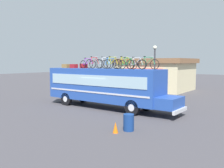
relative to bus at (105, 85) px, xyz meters
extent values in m
plane|color=#423F44|center=(-0.20, 0.00, -1.81)|extent=(120.00, 120.00, 0.00)
cube|color=#23479E|center=(-0.20, 0.00, 0.06)|extent=(10.10, 2.32, 2.55)
cube|color=#23479E|center=(5.51, 0.00, -0.84)|extent=(1.32, 2.13, 0.75)
cube|color=#99B7C6|center=(-0.20, -1.17, 0.46)|extent=(9.29, 0.04, 0.81)
cube|color=#99B7C6|center=(-0.20, 1.17, 0.46)|extent=(9.29, 0.04, 0.81)
cube|color=silver|center=(-0.20, -1.18, -0.45)|extent=(9.70, 0.03, 0.12)
cube|color=silver|center=(-0.20, 1.18, -0.45)|extent=(9.70, 0.03, 0.12)
cube|color=silver|center=(6.23, 0.00, -1.29)|extent=(0.16, 2.20, 0.24)
cylinder|color=black|center=(3.23, -1.02, -1.27)|extent=(1.08, 0.28, 1.08)
cylinder|color=silver|center=(3.23, -1.02, -1.27)|extent=(0.49, 0.30, 0.49)
cylinder|color=black|center=(3.23, 1.02, -1.27)|extent=(1.08, 0.28, 1.08)
cylinder|color=silver|center=(3.23, 1.02, -1.27)|extent=(0.49, 0.30, 0.49)
cylinder|color=black|center=(-3.33, -1.02, -1.27)|extent=(1.08, 0.28, 1.08)
cylinder|color=silver|center=(-3.33, -1.02, -1.27)|extent=(0.49, 0.30, 0.49)
cylinder|color=black|center=(-3.33, 1.02, -1.27)|extent=(1.08, 0.28, 1.08)
cylinder|color=silver|center=(-3.33, 1.02, -1.27)|extent=(0.49, 0.30, 0.49)
cube|color=olive|center=(-4.23, -0.16, 1.50)|extent=(0.66, 0.48, 0.34)
cube|color=maroon|center=(-3.32, -0.10, 1.50)|extent=(0.58, 0.44, 0.34)
cube|color=maroon|center=(-2.41, 0.17, 1.53)|extent=(0.48, 0.49, 0.39)
torus|color=black|center=(-2.17, -0.15, 1.67)|extent=(0.66, 0.04, 0.66)
torus|color=black|center=(-1.12, -0.15, 1.67)|extent=(0.66, 0.04, 0.66)
cylinder|color=purple|center=(-1.85, -0.15, 1.91)|extent=(0.20, 0.04, 0.47)
cylinder|color=purple|center=(-1.54, -0.15, 1.90)|extent=(0.48, 0.04, 0.45)
cylinder|color=purple|center=(-1.62, -0.15, 2.13)|extent=(0.63, 0.04, 0.07)
cylinder|color=purple|center=(-1.97, -0.15, 1.68)|extent=(0.40, 0.03, 0.05)
cylinder|color=purple|center=(-2.05, -0.15, 1.90)|extent=(0.26, 0.03, 0.49)
cylinder|color=purple|center=(-1.22, -0.15, 1.89)|extent=(0.22, 0.03, 0.46)
cylinder|color=silver|center=(-1.31, -0.15, 2.16)|extent=(0.03, 0.44, 0.03)
ellipsoid|color=black|center=(-1.94, -0.15, 2.18)|extent=(0.20, 0.08, 0.06)
torus|color=black|center=(-1.52, -0.08, 1.71)|extent=(0.74, 0.04, 0.74)
torus|color=black|center=(-0.53, -0.08, 1.71)|extent=(0.74, 0.04, 0.74)
cylinder|color=red|center=(-1.23, -0.08, 1.99)|extent=(0.19, 0.04, 0.53)
cylinder|color=red|center=(-0.93, -0.08, 1.97)|extent=(0.46, 0.04, 0.51)
cylinder|color=red|center=(-1.01, -0.08, 2.23)|extent=(0.60, 0.04, 0.07)
cylinder|color=red|center=(-1.34, -0.08, 1.72)|extent=(0.38, 0.03, 0.05)
cylinder|color=red|center=(-1.42, -0.08, 1.98)|extent=(0.24, 0.03, 0.55)
cylinder|color=red|center=(-0.62, -0.08, 1.96)|extent=(0.21, 0.03, 0.52)
cylinder|color=silver|center=(-0.71, -0.08, 2.26)|extent=(0.03, 0.44, 0.03)
ellipsoid|color=black|center=(-1.31, -0.08, 2.29)|extent=(0.20, 0.08, 0.06)
torus|color=black|center=(-0.76, 0.38, 1.70)|extent=(0.73, 0.04, 0.73)
torus|color=black|center=(0.25, 0.38, 1.70)|extent=(0.73, 0.04, 0.73)
cylinder|color=white|center=(-0.46, 0.38, 1.97)|extent=(0.20, 0.04, 0.52)
cylinder|color=white|center=(-0.15, 0.38, 1.96)|extent=(0.47, 0.04, 0.50)
cylinder|color=white|center=(-0.24, 0.38, 2.21)|extent=(0.61, 0.04, 0.07)
cylinder|color=white|center=(-0.57, 0.38, 1.71)|extent=(0.39, 0.03, 0.05)
cylinder|color=white|center=(-0.65, 0.38, 1.96)|extent=(0.25, 0.03, 0.54)
cylinder|color=white|center=(0.16, 0.38, 1.95)|extent=(0.21, 0.03, 0.51)
cylinder|color=silver|center=(0.07, 0.38, 2.24)|extent=(0.03, 0.44, 0.03)
ellipsoid|color=black|center=(-0.54, 0.38, 2.27)|extent=(0.20, 0.08, 0.06)
torus|color=black|center=(-0.17, 0.27, 1.67)|extent=(0.68, 0.04, 0.68)
torus|color=black|center=(0.91, 0.27, 1.67)|extent=(0.68, 0.04, 0.68)
cylinder|color=#197FDB|center=(0.15, 0.27, 1.93)|extent=(0.21, 0.04, 0.48)
cylinder|color=#197FDB|center=(0.48, 0.27, 1.91)|extent=(0.50, 0.04, 0.47)
cylinder|color=#197FDB|center=(0.39, 0.27, 2.15)|extent=(0.65, 0.04, 0.07)
cylinder|color=#197FDB|center=(0.03, 0.27, 1.68)|extent=(0.42, 0.03, 0.05)
cylinder|color=#197FDB|center=(-0.05, 0.27, 1.92)|extent=(0.27, 0.03, 0.50)
cylinder|color=#197FDB|center=(0.82, 0.27, 1.90)|extent=(0.23, 0.03, 0.47)
cylinder|color=silver|center=(0.72, 0.27, 2.18)|extent=(0.03, 0.44, 0.03)
ellipsoid|color=black|center=(0.07, 0.27, 2.21)|extent=(0.20, 0.08, 0.06)
torus|color=black|center=(0.50, -0.29, 1.70)|extent=(0.73, 0.04, 0.73)
torus|color=black|center=(1.47, -0.29, 1.70)|extent=(0.73, 0.04, 0.73)
cylinder|color=#B2B20C|center=(0.79, -0.29, 1.98)|extent=(0.19, 0.04, 0.52)
cylinder|color=#B2B20C|center=(1.08, -0.29, 1.96)|extent=(0.45, 0.04, 0.50)
cylinder|color=#B2B20C|center=(1.01, -0.29, 2.22)|extent=(0.58, 0.04, 0.07)
cylinder|color=#B2B20C|center=(0.69, -0.29, 1.71)|extent=(0.37, 0.03, 0.05)
cylinder|color=#B2B20C|center=(0.61, -0.29, 1.97)|extent=(0.24, 0.03, 0.54)
cylinder|color=#B2B20C|center=(1.38, -0.29, 1.95)|extent=(0.20, 0.03, 0.51)
cylinder|color=silver|center=(1.29, -0.29, 2.25)|extent=(0.03, 0.44, 0.03)
ellipsoid|color=black|center=(0.72, -0.29, 2.28)|extent=(0.20, 0.08, 0.06)
torus|color=black|center=(1.26, 0.18, 1.70)|extent=(0.72, 0.04, 0.72)
torus|color=black|center=(2.28, 0.18, 1.70)|extent=(0.72, 0.04, 0.72)
cylinder|color=#B2B20C|center=(1.56, 0.18, 1.97)|extent=(0.20, 0.04, 0.52)
cylinder|color=#B2B20C|center=(1.87, 0.18, 1.95)|extent=(0.48, 0.04, 0.50)
cylinder|color=#B2B20C|center=(1.79, 0.18, 2.20)|extent=(0.61, 0.04, 0.07)
cylinder|color=#B2B20C|center=(1.45, 0.18, 1.71)|extent=(0.39, 0.03, 0.05)
cylinder|color=#B2B20C|center=(1.37, 0.18, 1.96)|extent=(0.25, 0.03, 0.54)
cylinder|color=#B2B20C|center=(2.19, 0.18, 1.94)|extent=(0.21, 0.03, 0.50)
cylinder|color=silver|center=(2.09, 0.18, 2.24)|extent=(0.03, 0.44, 0.03)
ellipsoid|color=black|center=(1.48, 0.18, 2.26)|extent=(0.20, 0.08, 0.06)
torus|color=black|center=(1.91, -0.31, 1.67)|extent=(0.66, 0.04, 0.66)
torus|color=black|center=(2.87, -0.31, 1.67)|extent=(0.66, 0.04, 0.66)
cylinder|color=green|center=(2.19, -0.31, 1.92)|extent=(0.19, 0.04, 0.47)
cylinder|color=green|center=(2.48, -0.31, 1.90)|extent=(0.45, 0.04, 0.45)
cylinder|color=green|center=(2.40, -0.31, 2.13)|extent=(0.58, 0.04, 0.07)
cylinder|color=green|center=(2.09, -0.31, 1.68)|extent=(0.37, 0.03, 0.05)
cylinder|color=green|center=(2.01, -0.31, 1.91)|extent=(0.24, 0.03, 0.49)
cylinder|color=green|center=(2.78, -0.31, 1.89)|extent=(0.20, 0.03, 0.46)
cylinder|color=silver|center=(2.69, -0.31, 2.17)|extent=(0.03, 0.44, 0.03)
ellipsoid|color=black|center=(2.12, -0.31, 2.19)|extent=(0.20, 0.08, 0.06)
torus|color=black|center=(2.60, -0.23, 1.67)|extent=(0.67, 0.04, 0.67)
torus|color=black|center=(3.56, -0.23, 1.67)|extent=(0.67, 0.04, 0.67)
cylinder|color=white|center=(2.89, -0.23, 1.92)|extent=(0.19, 0.04, 0.48)
cylinder|color=white|center=(3.17, -0.23, 1.91)|extent=(0.45, 0.04, 0.46)
cylinder|color=white|center=(3.10, -0.23, 2.14)|extent=(0.58, 0.04, 0.07)
cylinder|color=white|center=(2.78, -0.23, 1.68)|extent=(0.37, 0.03, 0.05)
cylinder|color=white|center=(2.70, -0.23, 1.91)|extent=(0.24, 0.03, 0.50)
cylinder|color=white|center=(3.47, -0.23, 1.90)|extent=(0.20, 0.03, 0.47)
cylinder|color=silver|center=(3.39, -0.23, 2.18)|extent=(0.03, 0.44, 0.03)
ellipsoid|color=black|center=(2.81, -0.23, 2.20)|extent=(0.20, 0.08, 0.06)
torus|color=black|center=(3.21, 0.27, 1.69)|extent=(0.71, 0.04, 0.71)
torus|color=black|center=(4.23, 0.27, 1.69)|extent=(0.71, 0.04, 0.71)
cylinder|color=green|center=(3.52, 0.27, 1.96)|extent=(0.20, 0.04, 0.51)
cylinder|color=green|center=(3.82, 0.27, 1.94)|extent=(0.48, 0.04, 0.49)
cylinder|color=green|center=(3.74, 0.27, 2.19)|extent=(0.61, 0.04, 0.07)
cylinder|color=green|center=(3.40, 0.27, 1.70)|extent=(0.39, 0.03, 0.05)
cylinder|color=green|center=(3.32, 0.27, 1.95)|extent=(0.25, 0.03, 0.53)
cylinder|color=green|center=(4.14, 0.27, 1.93)|extent=(0.21, 0.03, 0.50)
cylinder|color=silver|center=(4.05, 0.27, 2.22)|extent=(0.03, 0.44, 0.03)
ellipsoid|color=black|center=(3.44, 0.27, 2.25)|extent=(0.20, 0.08, 0.06)
cube|color=beige|center=(-2.49, 14.08, -0.04)|extent=(8.56, 6.63, 3.54)
cube|color=brown|center=(-2.49, 14.08, 2.01)|extent=(9.25, 7.16, 0.58)
cube|color=red|center=(-2.49, 10.67, 0.73)|extent=(5.14, 0.16, 0.70)
cylinder|color=navy|center=(5.06, -4.33, -1.36)|extent=(0.57, 0.57, 0.90)
cone|color=orange|center=(4.73, -5.08, -1.52)|extent=(0.28, 0.28, 0.57)
cylinder|color=#38383D|center=(2.21, 4.35, 0.60)|extent=(0.14, 0.14, 4.83)
sphere|color=#F2EDCC|center=(2.21, 4.35, 3.12)|extent=(0.34, 0.34, 0.34)
camera|label=1|loc=(11.82, -14.95, 1.84)|focal=38.54mm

